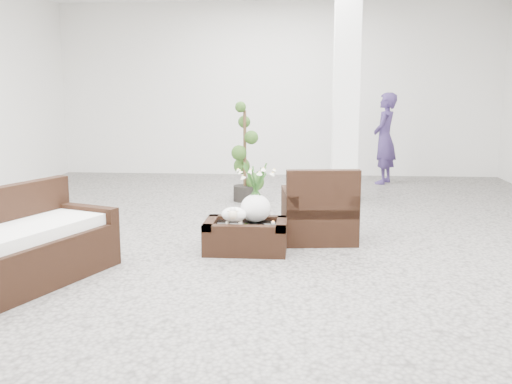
# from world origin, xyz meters

# --- Properties ---
(ground) EXTENTS (11.00, 11.00, 0.00)m
(ground) POSITION_xyz_m (0.00, 0.00, 0.00)
(ground) COLOR gray
(ground) RESTS_ON ground
(column) EXTENTS (0.40, 0.40, 3.50)m
(column) POSITION_xyz_m (1.20, 2.80, 1.75)
(column) COLOR white
(column) RESTS_ON ground
(coffee_table) EXTENTS (0.90, 0.60, 0.31)m
(coffee_table) POSITION_xyz_m (-0.09, -0.39, 0.16)
(coffee_table) COLOR black
(coffee_table) RESTS_ON ground
(sheep_figurine) EXTENTS (0.28, 0.23, 0.21)m
(sheep_figurine) POSITION_xyz_m (-0.21, -0.49, 0.42)
(sheep_figurine) COLOR white
(sheep_figurine) RESTS_ON coffee_table
(planter_narcissus) EXTENTS (0.44, 0.44, 0.80)m
(planter_narcissus) POSITION_xyz_m (0.01, -0.29, 0.71)
(planter_narcissus) COLOR white
(planter_narcissus) RESTS_ON coffee_table
(tealight) EXTENTS (0.04, 0.04, 0.03)m
(tealight) POSITION_xyz_m (0.21, -0.37, 0.33)
(tealight) COLOR white
(tealight) RESTS_ON coffee_table
(armchair) EXTENTS (0.92, 0.89, 0.89)m
(armchair) POSITION_xyz_m (0.72, 0.20, 0.44)
(armchair) COLOR black
(armchair) RESTS_ON ground
(loveseat) EXTENTS (1.33, 1.82, 0.88)m
(loveseat) POSITION_xyz_m (-2.00, -1.57, 0.44)
(loveseat) COLOR black
(loveseat) RESTS_ON ground
(topiary) EXTENTS (0.41, 0.41, 1.55)m
(topiary) POSITION_xyz_m (-0.39, 2.56, 0.78)
(topiary) COLOR #264415
(topiary) RESTS_ON ground
(shopper) EXTENTS (0.62, 0.73, 1.71)m
(shopper) POSITION_xyz_m (2.07, 4.52, 0.85)
(shopper) COLOR #38295B
(shopper) RESTS_ON ground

